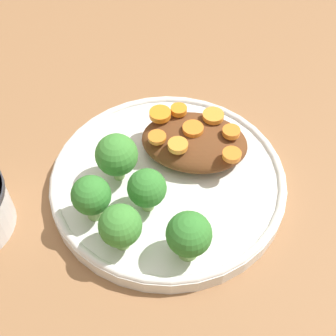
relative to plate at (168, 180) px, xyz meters
The scene contains 16 objects.
ground_plane 0.01m from the plate, ahead, with size 4.00×4.00×0.00m, color #8C603D.
plate is the anchor object (origin of this frame).
stew_mound 0.05m from the plate, 118.38° to the right, with size 0.12×0.09×0.03m, color #5B3319.
broccoli_floret_0 0.07m from the plate, 10.01° to the left, with size 0.05×0.05×0.06m.
broccoli_floret_1 0.06m from the plate, 72.60° to the left, with size 0.04×0.04×0.05m.
broccoli_floret_2 0.11m from the plate, 111.49° to the left, with size 0.04×0.04×0.06m.
broccoli_floret_3 0.10m from the plate, 44.21° to the left, with size 0.04×0.04×0.06m.
broccoli_floret_4 0.11m from the plate, 72.36° to the left, with size 0.04×0.04×0.06m.
carrot_slice_0 0.08m from the plate, 93.43° to the right, with size 0.02×0.02×0.01m, color orange.
carrot_slice_1 0.09m from the plate, 143.38° to the right, with size 0.02×0.02×0.01m, color orange.
carrot_slice_2 0.05m from the plate, 56.33° to the right, with size 0.02×0.02×0.00m, color orange.
carrot_slice_3 0.08m from the plate, 71.79° to the right, with size 0.03×0.03×0.01m, color orange.
carrot_slice_4 0.08m from the plate, 168.76° to the right, with size 0.02×0.02×0.01m, color orange.
carrot_slice_5 0.05m from the plate, 115.58° to the right, with size 0.02×0.02×0.01m, color orange.
carrot_slice_6 0.06m from the plate, 114.72° to the right, with size 0.02×0.02×0.01m, color orange.
carrot_slice_7 0.09m from the plate, 120.39° to the right, with size 0.02×0.02×0.01m, color orange.
Camera 1 is at (-0.06, 0.32, 0.43)m, focal length 50.00 mm.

